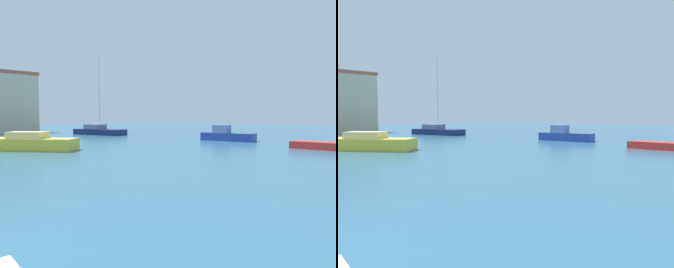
% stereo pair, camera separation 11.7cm
% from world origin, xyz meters
% --- Properties ---
extents(water, '(160.00, 160.00, 0.00)m').
position_xyz_m(water, '(15.00, 20.00, 0.00)').
color(water, '#285670').
rests_on(water, ground).
extents(sailboat_navy_center_channel, '(5.07, 8.23, 10.69)m').
position_xyz_m(sailboat_navy_center_channel, '(22.57, 33.36, 0.57)').
color(sailboat_navy_center_channel, '#19234C').
rests_on(sailboat_navy_center_channel, water).
extents(motorboat_yellow_distant_north, '(6.36, 6.76, 1.45)m').
position_xyz_m(motorboat_yellow_distant_north, '(8.97, 19.53, 0.57)').
color(motorboat_yellow_distant_north, gold).
rests_on(motorboat_yellow_distant_north, water).
extents(motorboat_blue_distant_east, '(3.28, 6.02, 1.70)m').
position_xyz_m(motorboat_blue_distant_east, '(27.78, 14.77, 0.59)').
color(motorboat_blue_distant_east, '#233D93').
rests_on(motorboat_blue_distant_east, water).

